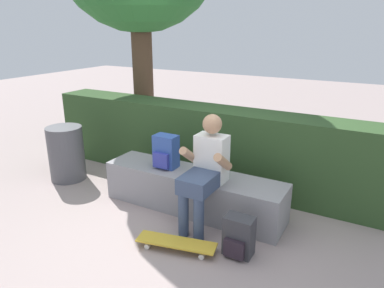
{
  "coord_description": "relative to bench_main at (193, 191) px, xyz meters",
  "views": [
    {
      "loc": [
        1.87,
        -2.99,
        2.12
      ],
      "look_at": [
        0.02,
        0.31,
        0.85
      ],
      "focal_mm": 33.25,
      "sensor_mm": 36.0,
      "label": 1
    }
  ],
  "objects": [
    {
      "name": "skateboard_near_person",
      "position": [
        0.26,
        -0.79,
        -0.16
      ],
      "size": [
        0.82,
        0.37,
        0.09
      ],
      "color": "gold",
      "rests_on": "ground"
    },
    {
      "name": "person_skater",
      "position": [
        0.28,
        -0.23,
        0.43
      ],
      "size": [
        0.49,
        0.62,
        1.23
      ],
      "color": "white",
      "rests_on": "ground"
    },
    {
      "name": "trash_bin",
      "position": [
        -2.01,
        -0.09,
        0.15
      ],
      "size": [
        0.49,
        0.49,
        0.77
      ],
      "color": "#4C4C51",
      "rests_on": "ground"
    },
    {
      "name": "bench_main",
      "position": [
        0.0,
        0.0,
        0.0
      ],
      "size": [
        2.21,
        0.52,
        0.48
      ],
      "color": "gray",
      "rests_on": "ground"
    },
    {
      "name": "ground_plane",
      "position": [
        0.0,
        -0.36,
        -0.24
      ],
      "size": [
        24.0,
        24.0,
        0.0
      ],
      "primitive_type": "plane",
      "color": "gray"
    },
    {
      "name": "hedge_row",
      "position": [
        -0.29,
        0.86,
        0.29
      ],
      "size": [
        4.94,
        0.53,
        1.07
      ],
      "color": "#2B4623",
      "rests_on": "ground"
    },
    {
      "name": "backpack_on_ground",
      "position": [
        0.82,
        -0.56,
        -0.05
      ],
      "size": [
        0.28,
        0.23,
        0.4
      ],
      "color": "#333338",
      "rests_on": "ground"
    },
    {
      "name": "backpack_on_bench",
      "position": [
        -0.37,
        -0.01,
        0.43
      ],
      "size": [
        0.28,
        0.23,
        0.4
      ],
      "color": "#2D4C99",
      "rests_on": "bench_main"
    }
  ]
}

